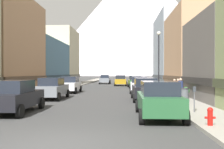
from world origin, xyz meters
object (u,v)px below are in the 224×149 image
(streetlamp_right, at_px, (159,53))
(car_driving_0, at_px, (121,80))
(car_left_2, at_px, (70,84))
(car_right_2, at_px, (139,85))
(parking_meter_near, at_px, (194,95))
(pedestrian_2, at_px, (174,89))
(pedestrian_0, at_px, (178,90))
(fire_hydrant_near, at_px, (210,116))
(pedestrian_1, at_px, (181,90))
(car_right_1, at_px, (145,89))
(car_right_3, at_px, (135,82))
(car_left_0, at_px, (15,96))
(car_driving_1, at_px, (105,79))
(car_right_0, at_px, (159,99))
(potted_plant_0, at_px, (186,92))
(car_left_1, at_px, (52,88))
(trash_bin_right, at_px, (184,95))

(streetlamp_right, bearing_deg, car_driving_0, 101.03)
(car_left_2, xyz_separation_m, car_right_2, (7.60, 0.08, 0.00))
(parking_meter_near, bearing_deg, pedestrian_2, 86.19)
(pedestrian_0, bearing_deg, fire_hydrant_near, -94.86)
(parking_meter_near, bearing_deg, pedestrian_1, 84.64)
(car_right_1, xyz_separation_m, car_right_3, (0.00, 16.84, 0.00))
(pedestrian_1, relative_size, pedestrian_2, 1.08)
(car_driving_0, height_order, fire_hydrant_near, car_driving_0)
(car_left_0, distance_m, pedestrian_0, 11.63)
(parking_meter_near, distance_m, pedestrian_1, 5.36)
(car_driving_1, bearing_deg, car_driving_0, -66.04)
(car_right_0, xyz_separation_m, car_driving_0, (-2.20, 30.35, 0.00))
(car_right_0, height_order, car_driving_0, same)
(car_left_0, distance_m, car_right_1, 9.98)
(car_right_2, xyz_separation_m, car_driving_1, (-5.40, 22.28, 0.00))
(car_right_1, distance_m, potted_plant_0, 3.21)
(car_right_2, xyz_separation_m, pedestrian_1, (2.45, -9.04, 0.01))
(car_left_1, relative_size, car_right_3, 0.99)
(pedestrian_0, distance_m, pedestrian_2, 1.35)
(car_right_1, height_order, potted_plant_0, car_right_1)
(car_right_1, distance_m, car_right_3, 16.84)
(car_left_0, bearing_deg, pedestrian_0, 30.22)
(car_driving_1, bearing_deg, pedestrian_2, -74.92)
(car_driving_0, distance_m, trash_bin_right, 25.33)
(car_left_0, height_order, streetlamp_right, streetlamp_right)
(car_right_2, distance_m, pedestrian_2, 7.29)
(streetlamp_right, bearing_deg, car_right_2, 110.44)
(car_left_2, relative_size, car_right_3, 0.99)
(car_driving_1, height_order, trash_bin_right, car_driving_1)
(pedestrian_0, height_order, pedestrian_1, pedestrian_1)
(pedestrian_0, relative_size, pedestrian_2, 1.04)
(pedestrian_2, xyz_separation_m, streetlamp_right, (-0.90, 2.70, 3.14))
(car_left_1, distance_m, trash_bin_right, 10.55)
(parking_meter_near, xyz_separation_m, trash_bin_right, (0.60, 4.57, -0.37))
(pedestrian_0, distance_m, streetlamp_right, 5.19)
(car_right_0, xyz_separation_m, car_driving_1, (-5.40, 37.56, 0.00))
(car_left_2, relative_size, pedestrian_1, 2.68)
(car_left_0, height_order, pedestrian_2, car_left_0)
(car_right_1, distance_m, streetlamp_right, 4.87)
(fire_hydrant_near, relative_size, pedestrian_0, 0.44)
(fire_hydrant_near, relative_size, pedestrian_1, 0.43)
(car_driving_1, distance_m, pedestrian_0, 31.49)
(car_right_1, relative_size, streetlamp_right, 0.75)
(car_left_2, distance_m, fire_hydrant_near, 19.85)
(car_left_2, distance_m, potted_plant_0, 13.11)
(car_driving_0, distance_m, streetlamp_right, 19.84)
(pedestrian_2, bearing_deg, trash_bin_right, -88.05)
(pedestrian_1, bearing_deg, pedestrian_0, 90.00)
(parking_meter_near, relative_size, trash_bin_right, 1.36)
(car_right_1, distance_m, trash_bin_right, 3.38)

